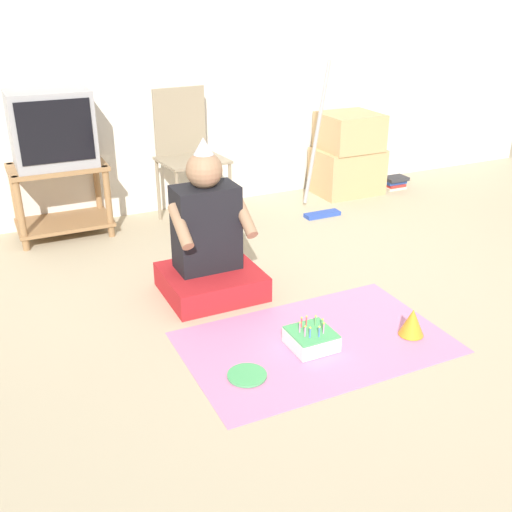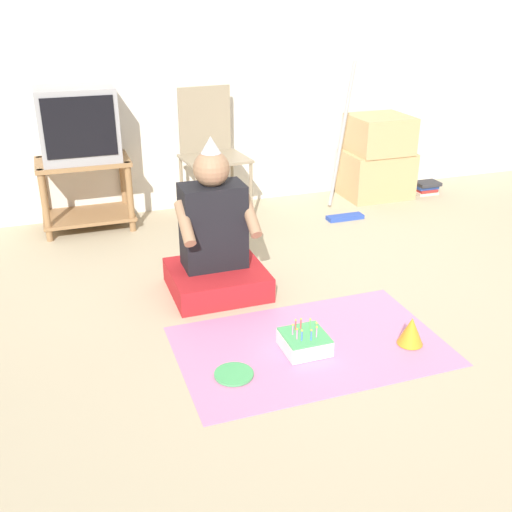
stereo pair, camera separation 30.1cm
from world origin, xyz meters
name	(u,v)px [view 1 (the left image)]	position (x,y,z in m)	size (l,w,h in m)	color
ground_plane	(379,322)	(0.00, 0.00, 0.00)	(16.00, 16.00, 0.00)	tan
wall_back	(214,35)	(0.00, 2.18, 1.27)	(6.40, 0.06, 2.55)	silver
tv_stand	(61,194)	(-1.26, 1.95, 0.30)	(0.63, 0.41, 0.50)	#997047
tv	(52,128)	(-1.26, 1.95, 0.75)	(0.51, 0.39, 0.49)	#99999E
folding_chair	(187,146)	(-0.36, 1.89, 0.55)	(0.48, 0.44, 0.95)	gray
cardboard_box_stack	(348,155)	(1.05, 1.91, 0.32)	(0.53, 0.43, 0.66)	tan
dust_mop	(319,172)	(0.56, 1.56, 0.33)	(0.28, 0.32, 1.15)	#2D4CB2
book_pile	(394,182)	(1.50, 1.83, 0.05)	(0.21, 0.15, 0.10)	beige
person_seated	(208,246)	(-0.66, 0.71, 0.28)	(0.52, 0.49, 0.88)	red
party_cloth	(316,342)	(-0.40, -0.03, 0.00)	(1.27, 0.80, 0.01)	pink
birthday_cake	(311,339)	(-0.44, -0.05, 0.05)	(0.21, 0.21, 0.14)	white
party_hat_blue	(412,322)	(0.07, -0.17, 0.08)	(0.13, 0.13, 0.14)	gold
paper_plate	(247,375)	(-0.82, -0.14, 0.01)	(0.18, 0.18, 0.01)	#4CB266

